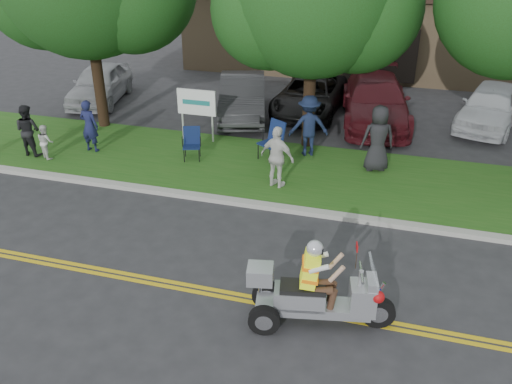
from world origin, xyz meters
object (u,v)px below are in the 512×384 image
(spectator_adult_left, at_px, (89,126))
(spectator_adult_right, at_px, (277,157))
(trike_scooter, at_px, (314,295))
(parked_car_right, at_px, (375,100))
(lawn_chair_b, at_px, (192,141))
(parked_car_far_right, at_px, (491,106))
(parked_car_left, at_px, (243,97))
(parked_car_far_left, at_px, (100,83))
(parked_car_mid, at_px, (310,95))
(lawn_chair_a, at_px, (274,138))
(spectator_adult_mid, at_px, (28,130))

(spectator_adult_left, bearing_deg, spectator_adult_right, 176.59)
(spectator_adult_left, xyz_separation_m, spectator_adult_right, (5.99, -0.78, 0.04))
(trike_scooter, relative_size, spectator_adult_left, 1.65)
(parked_car_right, bearing_deg, lawn_chair_b, -142.85)
(trike_scooter, bearing_deg, parked_car_far_right, 60.41)
(spectator_adult_right, distance_m, parked_car_left, 5.91)
(trike_scooter, relative_size, parked_car_far_left, 0.62)
(parked_car_mid, bearing_deg, parked_car_right, -7.34)
(spectator_adult_left, distance_m, parked_car_far_right, 13.18)
(parked_car_left, xyz_separation_m, parked_car_mid, (2.21, 1.16, -0.09))
(lawn_chair_a, bearing_deg, parked_car_right, 91.58)
(trike_scooter, relative_size, spectator_adult_mid, 1.70)
(parked_car_mid, distance_m, parked_car_far_right, 6.20)
(lawn_chair_a, relative_size, parked_car_left, 0.26)
(parked_car_mid, relative_size, parked_car_right, 0.87)
(trike_scooter, distance_m, parked_car_far_right, 12.27)
(parked_car_left, xyz_separation_m, parked_car_far_right, (8.40, 1.43, 0.00))
(parked_car_far_right, bearing_deg, parked_car_far_left, -159.00)
(lawn_chair_a, height_order, spectator_adult_left, spectator_adult_left)
(lawn_chair_a, height_order, spectator_adult_right, spectator_adult_right)
(spectator_adult_mid, xyz_separation_m, parked_car_far_left, (-0.89, 5.47, -0.16))
(parked_car_far_left, xyz_separation_m, parked_car_mid, (8.04, 0.97, -0.06))
(parked_car_far_left, relative_size, parked_car_left, 0.94)
(lawn_chair_a, height_order, parked_car_right, parked_car_right)
(lawn_chair_a, height_order, parked_car_mid, parked_car_mid)
(spectator_adult_mid, distance_m, parked_car_far_right, 14.93)
(spectator_adult_left, bearing_deg, parked_car_mid, -130.47)
(spectator_adult_mid, xyz_separation_m, parked_car_mid, (7.15, 6.44, -0.22))
(spectator_adult_left, relative_size, parked_car_left, 0.36)
(lawn_chair_b, bearing_deg, spectator_adult_right, -39.24)
(parked_car_far_right, bearing_deg, parked_car_right, -154.39)
(lawn_chair_b, bearing_deg, trike_scooter, -69.62)
(spectator_adult_left, height_order, spectator_adult_mid, spectator_adult_left)
(trike_scooter, relative_size, lawn_chair_b, 2.77)
(spectator_adult_mid, bearing_deg, spectator_adult_left, -149.70)
(spectator_adult_right, relative_size, parked_car_far_left, 0.40)
(spectator_adult_right, bearing_deg, parked_car_far_left, -15.45)
(parked_car_mid, bearing_deg, trike_scooter, -76.75)
(spectator_adult_mid, relative_size, parked_car_far_left, 0.37)
(parked_car_left, relative_size, parked_car_right, 0.83)
(lawn_chair_a, bearing_deg, trike_scooter, -37.96)
(lawn_chair_b, distance_m, spectator_adult_left, 3.17)
(spectator_adult_mid, height_order, spectator_adult_right, spectator_adult_right)
(trike_scooter, bearing_deg, parked_car_right, 78.53)
(lawn_chair_a, xyz_separation_m, spectator_adult_right, (0.55, -1.75, 0.18))
(lawn_chair_a, relative_size, spectator_adult_mid, 0.75)
(parked_car_far_left, bearing_deg, trike_scooter, -57.43)
(parked_car_far_left, bearing_deg, lawn_chair_a, -37.66)
(spectator_adult_left, distance_m, spectator_adult_mid, 1.75)
(parked_car_left, bearing_deg, parked_car_mid, 11.50)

